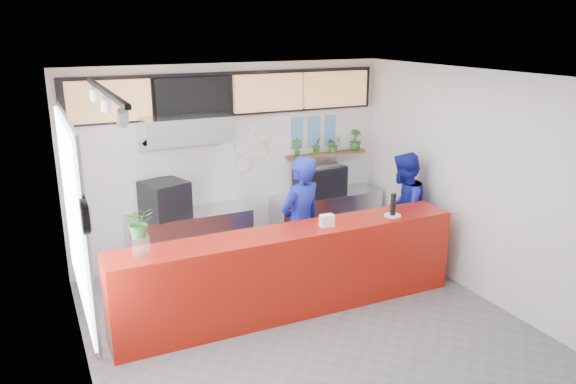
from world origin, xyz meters
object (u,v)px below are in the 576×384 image
object	(u,v)px
pepper_mill	(393,204)
staff_right	(402,211)
panini_oven	(165,199)
staff_center	(300,225)
espresso_machine	(320,180)
service_counter	(291,271)

from	to	relation	value
pepper_mill	staff_right	bearing A→B (deg)	45.00
pepper_mill	panini_oven	bearing A→B (deg)	143.93
pepper_mill	staff_center	bearing A→B (deg)	150.75
panini_oven	pepper_mill	bearing A→B (deg)	-54.89
espresso_machine	pepper_mill	xyz separation A→B (m)	(0.08, -1.88, 0.13)
espresso_machine	staff_right	world-z (taller)	staff_right
staff_center	staff_right	distance (m)	1.73
pepper_mill	service_counter	bearing A→B (deg)	176.75
panini_oven	staff_right	size ratio (longest dim) A/B	0.32
panini_oven	espresso_machine	distance (m)	2.51
staff_right	pepper_mill	distance (m)	1.01
service_counter	espresso_machine	world-z (taller)	espresso_machine
service_counter	staff_center	distance (m)	0.76
staff_center	espresso_machine	bearing A→B (deg)	-145.00
staff_center	pepper_mill	size ratio (longest dim) A/B	6.44
panini_oven	pepper_mill	xyz separation A→B (m)	(2.58, -1.88, 0.11)
pepper_mill	espresso_machine	bearing A→B (deg)	92.32
staff_center	pepper_mill	xyz separation A→B (m)	(1.06, -0.60, 0.32)
panini_oven	espresso_machine	bearing A→B (deg)	-18.82
service_counter	espresso_machine	size ratio (longest dim) A/B	6.16
espresso_machine	staff_right	size ratio (longest dim) A/B	0.42
service_counter	staff_right	size ratio (longest dim) A/B	2.56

